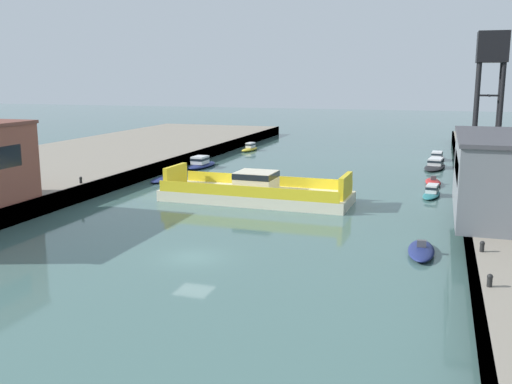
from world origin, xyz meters
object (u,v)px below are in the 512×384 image
at_px(moored_boat_mid_left, 432,192).
at_px(crane_tower, 491,65).
at_px(moored_boat_near_right, 433,182).
at_px(moored_boat_far_right, 201,163).
at_px(moored_boat_near_left, 437,157).
at_px(moored_boat_far_left, 421,250).
at_px(chain_ferry, 256,192).
at_px(moored_boat_mid_right, 250,148).
at_px(moored_boat_upstream_b, 168,178).
at_px(moored_boat_upstream_a, 435,165).

bearing_deg(moored_boat_mid_left, crane_tower, 36.12).
relative_size(moored_boat_near_right, moored_boat_far_right, 0.76).
bearing_deg(moored_boat_near_left, moored_boat_far_left, -90.60).
bearing_deg(chain_ferry, moored_boat_near_left, 64.97).
distance_m(moored_boat_mid_right, moored_boat_upstream_b, 30.68).
bearing_deg(moored_boat_far_left, moored_boat_near_right, 89.37).
xyz_separation_m(moored_boat_mid_left, crane_tower, (5.27, 3.85, 13.50)).
bearing_deg(chain_ferry, crane_tower, 28.06).
bearing_deg(moored_boat_upstream_b, moored_boat_near_left, 41.63).
bearing_deg(moored_boat_upstream_a, moored_boat_near_right, -90.20).
bearing_deg(chain_ferry, moored_boat_upstream_b, 148.00).
xyz_separation_m(moored_boat_near_right, moored_boat_far_left, (-0.32, -29.52, 0.01)).
height_order(chain_ferry, moored_boat_upstream_b, chain_ferry).
height_order(moored_boat_mid_right, moored_boat_upstream_b, moored_boat_mid_right).
bearing_deg(chain_ferry, moored_boat_far_left, -39.18).
xyz_separation_m(moored_boat_near_right, moored_boat_far_right, (-31.88, 3.89, 0.33)).
bearing_deg(moored_boat_near_right, moored_boat_mid_right, 142.29).
height_order(chain_ferry, moored_boat_upstream_a, chain_ferry).
bearing_deg(moored_boat_near_right, moored_boat_far_left, -90.63).
relative_size(moored_boat_near_left, moored_boat_upstream_a, 0.87).
bearing_deg(moored_boat_near_left, moored_boat_mid_right, 176.22).
distance_m(moored_boat_far_left, moored_boat_far_right, 45.96).
relative_size(moored_boat_upstream_b, crane_tower, 0.49).
xyz_separation_m(chain_ferry, moored_boat_near_left, (17.60, 37.70, -0.48)).
relative_size(moored_boat_far_left, moored_boat_upstream_b, 0.73).
distance_m(moored_boat_mid_left, moored_boat_upstream_b, 31.96).
xyz_separation_m(moored_boat_mid_left, moored_boat_upstream_a, (0.06, 20.79, 0.04)).
height_order(chain_ferry, moored_boat_mid_left, chain_ferry).
height_order(moored_boat_near_left, moored_boat_upstream_b, moored_boat_near_left).
distance_m(moored_boat_mid_left, moored_boat_mid_right, 44.40).
height_order(chain_ferry, crane_tower, crane_tower).
bearing_deg(crane_tower, moored_boat_far_right, 168.69).
relative_size(moored_boat_near_left, moored_boat_far_right, 1.03).
relative_size(chain_ferry, moored_boat_mid_left, 3.50).
height_order(chain_ferry, moored_boat_far_left, chain_ferry).
height_order(moored_boat_mid_right, moored_boat_upstream_a, moored_boat_mid_right).
bearing_deg(moored_boat_far_right, moored_boat_mid_right, 88.21).
bearing_deg(moored_boat_upstream_b, moored_boat_far_left, -36.03).
xyz_separation_m(moored_boat_mid_right, moored_boat_far_right, (-0.63, -20.27, 0.09)).
bearing_deg(moored_boat_upstream_b, moored_boat_mid_right, 88.68).
bearing_deg(moored_boat_far_left, moored_boat_upstream_a, 89.51).
bearing_deg(chain_ferry, moored_boat_upstream_a, 59.00).
bearing_deg(moored_boat_far_right, chain_ferry, -53.37).
bearing_deg(moored_boat_upstream_a, moored_boat_mid_left, -90.16).
bearing_deg(moored_boat_upstream_b, chain_ferry, -32.00).
distance_m(moored_boat_mid_left, moored_boat_far_left, 22.14).
relative_size(moored_boat_near_left, moored_boat_mid_left, 1.33).
xyz_separation_m(moored_boat_mid_left, moored_boat_far_left, (-0.31, -22.13, -0.18)).
height_order(moored_boat_mid_left, moored_boat_upstream_b, moored_boat_mid_left).
xyz_separation_m(chain_ferry, moored_boat_mid_right, (-13.86, 39.77, -0.46)).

